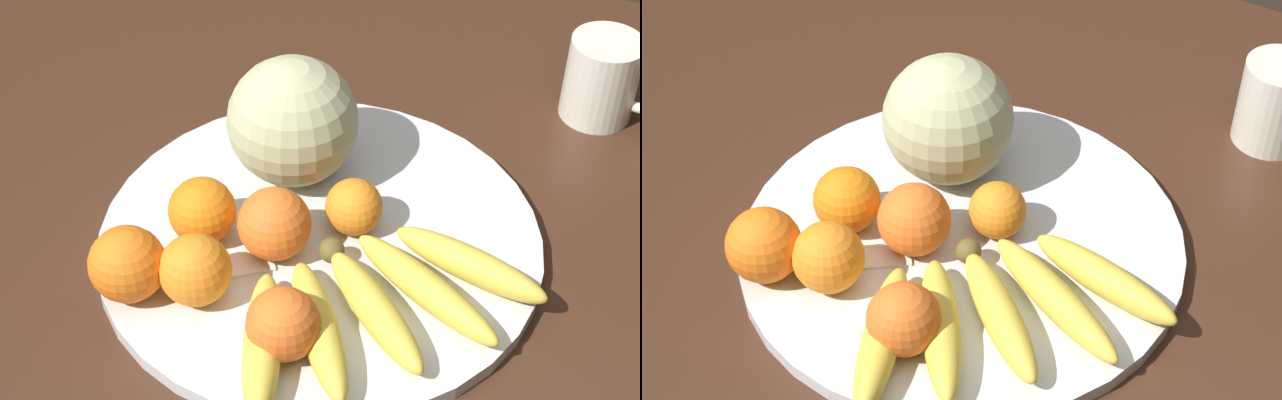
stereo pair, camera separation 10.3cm
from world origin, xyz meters
The scene contains 12 objects.
kitchen_table centered at (0.00, 0.00, 0.65)m, with size 1.56×1.07×0.73m.
fruit_bowl centered at (-0.05, -0.05, 0.74)m, with size 0.44×0.44×0.02m.
melon centered at (-0.12, 0.03, 0.81)m, with size 0.14×0.14×0.14m.
banana_bunch centered at (0.03, -0.14, 0.76)m, with size 0.27×0.29×0.04m.
orange_front_left centered at (-0.09, -0.09, 0.78)m, with size 0.07×0.07×0.07m.
orange_front_right centered at (-0.16, -0.10, 0.78)m, with size 0.07×0.07×0.07m.
orange_mid_center centered at (-0.19, -0.19, 0.78)m, with size 0.07×0.07×0.07m.
orange_back_left centered at (-0.03, -0.03, 0.77)m, with size 0.06×0.06×0.06m.
orange_back_right centered at (-0.03, -0.20, 0.78)m, with size 0.07×0.07×0.07m.
orange_top_small centered at (-0.13, -0.17, 0.78)m, with size 0.07×0.07×0.07m.
produce_tag centered at (-0.11, -0.13, 0.74)m, with size 0.08×0.07×0.00m.
ceramic_mug centered at (0.15, 0.28, 0.78)m, with size 0.12×0.08×0.10m.
Camera 2 is at (0.34, -0.70, 1.50)m, focal length 60.00 mm.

